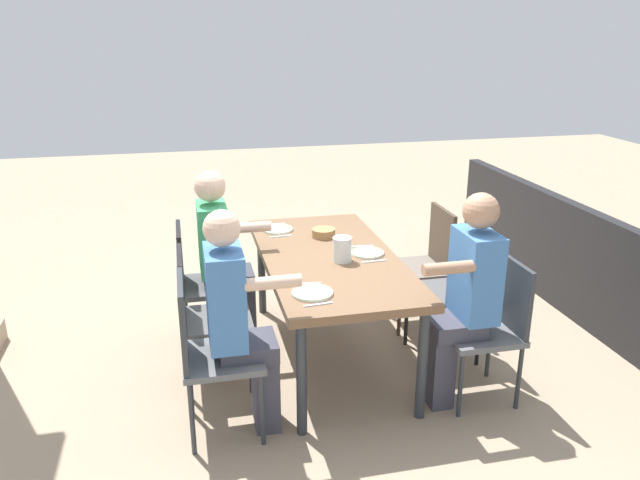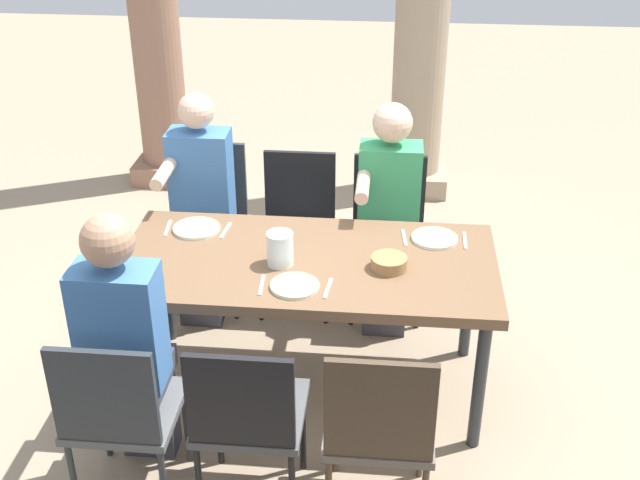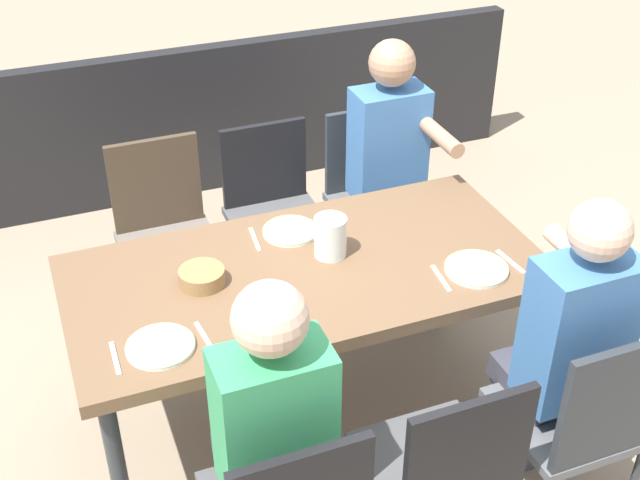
{
  "view_description": "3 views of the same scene",
  "coord_description": "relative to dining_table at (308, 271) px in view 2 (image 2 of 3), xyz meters",
  "views": [
    {
      "loc": [
        -3.77,
        0.93,
        2.21
      ],
      "look_at": [
        0.09,
        0.04,
        0.84
      ],
      "focal_mm": 34.77,
      "sensor_mm": 36.0,
      "label": 1
    },
    {
      "loc": [
        0.37,
        -3.3,
        2.67
      ],
      "look_at": [
        0.06,
        -0.01,
        0.87
      ],
      "focal_mm": 45.1,
      "sensor_mm": 36.0,
      "label": 2
    },
    {
      "loc": [
        0.88,
        2.41,
        2.58
      ],
      "look_at": [
        -0.05,
        0.01,
        0.89
      ],
      "focal_mm": 46.72,
      "sensor_mm": 36.0,
      "label": 3
    }
  ],
  "objects": [
    {
      "name": "diner_man_white",
      "position": [
        -0.68,
        0.68,
        0.01
      ],
      "size": [
        0.35,
        0.49,
        1.32
      ],
      "color": "#3F3F4C",
      "rests_on": "ground"
    },
    {
      "name": "plate_2",
      "position": [
        0.61,
        0.25,
        0.08
      ],
      "size": [
        0.23,
        0.23,
        0.02
      ],
      "color": "white",
      "rests_on": "dining_table"
    },
    {
      "name": "fork_2",
      "position": [
        0.46,
        0.25,
        0.07
      ],
      "size": [
        0.03,
        0.17,
        0.01
      ],
      "primitive_type": "cube",
      "rotation": [
        0.0,
        0.0,
        0.1
      ],
      "color": "silver",
      "rests_on": "dining_table"
    },
    {
      "name": "chair_east_north",
      "position": [
        0.38,
        0.86,
        -0.17
      ],
      "size": [
        0.44,
        0.44,
        0.91
      ],
      "color": "#4F4F50",
      "rests_on": "ground"
    },
    {
      "name": "dining_table",
      "position": [
        0.0,
        0.0,
        0.0
      ],
      "size": [
        1.8,
        0.87,
        0.76
      ],
      "color": "brown",
      "rests_on": "ground"
    },
    {
      "name": "stone_column_centre",
      "position": [
        0.56,
        2.54,
        0.71
      ],
      "size": [
        0.51,
        0.51,
        2.86
      ],
      "color": "tan",
      "rests_on": "ground"
    },
    {
      "name": "plate_0",
      "position": [
        -0.59,
        0.25,
        0.08
      ],
      "size": [
        0.24,
        0.24,
        0.02
      ],
      "color": "white",
      "rests_on": "dining_table"
    },
    {
      "name": "ground_plane",
      "position": [
        0.0,
        0.0,
        -0.69
      ],
      "size": [
        16.0,
        16.0,
        0.0
      ],
      "primitive_type": "plane",
      "color": "gray"
    },
    {
      "name": "spoon_2",
      "position": [
        0.76,
        0.25,
        0.07
      ],
      "size": [
        0.02,
        0.17,
        0.01
      ],
      "primitive_type": "cube",
      "rotation": [
        0.0,
        0.0,
        -0.02
      ],
      "color": "silver",
      "rests_on": "dining_table"
    },
    {
      "name": "plate_1",
      "position": [
        -0.03,
        -0.26,
        0.08
      ],
      "size": [
        0.23,
        0.23,
        0.02
      ],
      "color": "white",
      "rests_on": "dining_table"
    },
    {
      "name": "spoon_0",
      "position": [
        -0.44,
        0.25,
        0.07
      ],
      "size": [
        0.03,
        0.17,
        0.01
      ],
      "primitive_type": "cube",
      "rotation": [
        0.0,
        0.0,
        -0.1
      ],
      "color": "silver",
      "rests_on": "dining_table"
    },
    {
      "name": "chair_west_north",
      "position": [
        -0.68,
        0.86,
        -0.15
      ],
      "size": [
        0.44,
        0.44,
        0.94
      ],
      "color": "#5B5E61",
      "rests_on": "ground"
    },
    {
      "name": "spoon_1",
      "position": [
        0.12,
        -0.26,
        0.07
      ],
      "size": [
        0.03,
        0.17,
        0.01
      ],
      "primitive_type": "cube",
      "rotation": [
        0.0,
        0.0,
        -0.09
      ],
      "color": "silver",
      "rests_on": "dining_table"
    },
    {
      "name": "chair_west_south",
      "position": [
        -0.68,
        -0.86,
        -0.18
      ],
      "size": [
        0.44,
        0.44,
        0.89
      ],
      "color": "#5B5E61",
      "rests_on": "ground"
    },
    {
      "name": "chair_mid_north",
      "position": [
        -0.15,
        0.86,
        -0.18
      ],
      "size": [
        0.44,
        0.44,
        0.91
      ],
      "color": "#4F4F50",
      "rests_on": "ground"
    },
    {
      "name": "water_pitcher",
      "position": [
        -0.12,
        -0.06,
        0.14
      ],
      "size": [
        0.13,
        0.13,
        0.16
      ],
      "color": "white",
      "rests_on": "dining_table"
    },
    {
      "name": "diner_guest_third",
      "position": [
        0.37,
        0.68,
        0.0
      ],
      "size": [
        0.35,
        0.5,
        1.3
      ],
      "color": "#3F3F4C",
      "rests_on": "ground"
    },
    {
      "name": "fork_1",
      "position": [
        -0.18,
        -0.26,
        0.07
      ],
      "size": [
        0.02,
        0.17,
        0.01
      ],
      "primitive_type": "cube",
      "rotation": [
        0.0,
        0.0,
        0.05
      ],
      "color": "silver",
      "rests_on": "dining_table"
    },
    {
      "name": "fork_0",
      "position": [
        -0.74,
        0.25,
        0.07
      ],
      "size": [
        0.03,
        0.17,
        0.01
      ],
      "primitive_type": "cube",
      "rotation": [
        0.0,
        0.0,
        0.09
      ],
      "color": "silver",
      "rests_on": "dining_table"
    },
    {
      "name": "chair_mid_south",
      "position": [
        -0.15,
        -0.86,
        -0.16
      ],
      "size": [
        0.44,
        0.44,
        0.9
      ],
      "color": "#4F4F50",
      "rests_on": "ground"
    },
    {
      "name": "bread_basket",
      "position": [
        0.39,
        -0.05,
        0.1
      ],
      "size": [
        0.17,
        0.17,
        0.06
      ],
      "primitive_type": "cylinder",
      "color": "#9E7547",
      "rests_on": "dining_table"
    },
    {
      "name": "diner_woman_green",
      "position": [
        -0.68,
        -0.66,
        0.02
      ],
      "size": [
        0.35,
        0.5,
        1.33
      ],
      "color": "#3F3F4C",
      "rests_on": "ground"
    },
    {
      "name": "chair_east_south",
      "position": [
        0.38,
        -0.86,
        -0.17
      ],
      "size": [
        0.44,
        0.44,
        0.92
      ],
      "color": "#6A6158",
      "rests_on": "ground"
    }
  ]
}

